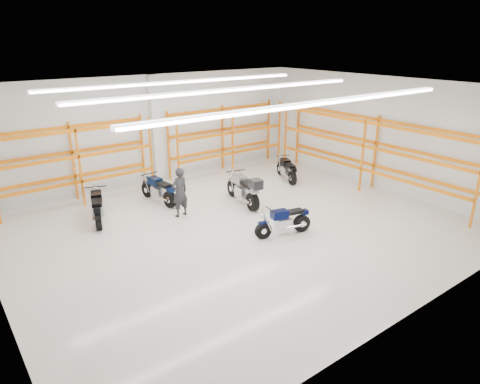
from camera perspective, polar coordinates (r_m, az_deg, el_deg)
ground at (r=14.05m, az=-0.03°, el=-4.85°), size 14.00×14.00×0.00m
room_shell at (r=13.03m, az=-0.10°, el=8.40°), size 14.02×12.02×4.51m
motorcycle_main at (r=13.51m, az=6.09°, el=-3.95°), size 1.90×0.77×0.95m
motorcycle_back_a at (r=15.11m, az=-18.47°, el=-2.03°), size 0.98×2.11×1.07m
motorcycle_back_b at (r=16.26m, az=-10.70°, el=0.18°), size 0.70×2.11×1.04m
motorcycle_back_c at (r=15.73m, az=0.63°, el=0.27°), size 0.86×2.42×1.24m
motorcycle_back_d at (r=18.66m, az=6.28°, el=2.92°), size 0.93×1.91×0.98m
standing_man at (r=14.82m, az=-8.03°, el=-0.04°), size 0.70×0.51×1.75m
structural_column at (r=18.12m, az=-11.24°, el=7.99°), size 0.32×0.32×4.50m
pallet_racking_back_left at (r=16.76m, az=-21.10°, el=4.43°), size 5.67×0.87×3.00m
pallet_racking_back_right at (r=19.62m, az=-1.69°, el=7.88°), size 5.67×0.87×3.00m
pallet_racking_side at (r=17.89m, az=16.91°, el=5.92°), size 0.87×9.07×3.00m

